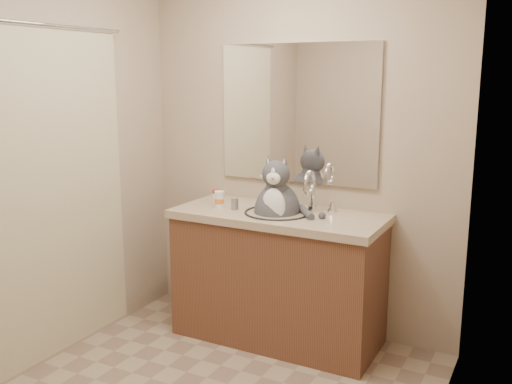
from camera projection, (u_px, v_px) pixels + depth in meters
room at (191, 183)px, 2.68m from camera, size 2.22×2.52×2.42m
vanity at (278, 273)px, 3.67m from camera, size 1.34×0.59×1.12m
mirror at (297, 114)px, 3.70m from camera, size 1.10×0.02×0.90m
shower_curtain at (50, 193)px, 3.28m from camera, size 0.02×1.30×1.93m
cat at (277, 208)px, 3.58m from camera, size 0.47×0.38×0.58m
pill_bottle_redcap at (217, 197)px, 3.80m from camera, size 0.07×0.07×0.10m
pill_bottle_orange at (219, 200)px, 3.71m from camera, size 0.07×0.07×0.11m
grey_canister at (235, 204)px, 3.65m from camera, size 0.05×0.05×0.07m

